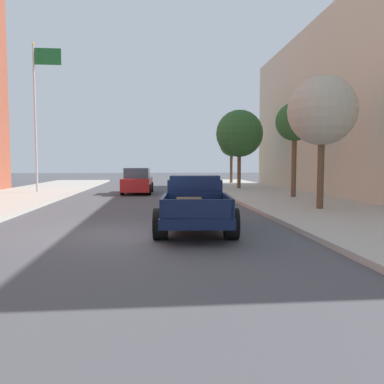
{
  "coord_description": "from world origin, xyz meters",
  "views": [
    {
      "loc": [
        0.58,
        -10.46,
        1.93
      ],
      "look_at": [
        1.74,
        1.98,
        1.0
      ],
      "focal_mm": 35.87,
      "sensor_mm": 36.0,
      "label": 1
    }
  ],
  "objects_px": {
    "street_tree_second": "(295,123)",
    "street_tree_third": "(239,134)",
    "car_background_red": "(138,182)",
    "hotrod_truck_navy": "(195,203)",
    "street_tree_nearest": "(322,111)",
    "flagpole": "(38,101)",
    "street_tree_farthest": "(231,145)"
  },
  "relations": [
    {
      "from": "flagpole",
      "to": "street_tree_farthest",
      "type": "relative_size",
      "value": 1.98
    },
    {
      "from": "street_tree_nearest",
      "to": "street_tree_farthest",
      "type": "xyz_separation_m",
      "value": [
        0.47,
        20.47,
        -0.32
      ]
    },
    {
      "from": "hotrod_truck_navy",
      "to": "flagpole",
      "type": "xyz_separation_m",
      "value": [
        -8.35,
        13.63,
        5.02
      ]
    },
    {
      "from": "car_background_red",
      "to": "street_tree_third",
      "type": "height_order",
      "value": "street_tree_third"
    },
    {
      "from": "hotrod_truck_navy",
      "to": "car_background_red",
      "type": "distance_m",
      "value": 13.89
    },
    {
      "from": "street_tree_nearest",
      "to": "street_tree_third",
      "type": "relative_size",
      "value": 0.92
    },
    {
      "from": "car_background_red",
      "to": "flagpole",
      "type": "bearing_deg",
      "value": -179.43
    },
    {
      "from": "flagpole",
      "to": "street_tree_third",
      "type": "bearing_deg",
      "value": 11.12
    },
    {
      "from": "street_tree_third",
      "to": "street_tree_second",
      "type": "bearing_deg",
      "value": -80.18
    },
    {
      "from": "street_tree_third",
      "to": "street_tree_farthest",
      "type": "height_order",
      "value": "street_tree_third"
    },
    {
      "from": "hotrod_truck_navy",
      "to": "street_tree_second",
      "type": "relative_size",
      "value": 1.01
    },
    {
      "from": "street_tree_nearest",
      "to": "hotrod_truck_navy",
      "type": "bearing_deg",
      "value": -147.49
    },
    {
      "from": "street_tree_third",
      "to": "street_tree_nearest",
      "type": "bearing_deg",
      "value": -87.93
    },
    {
      "from": "street_tree_second",
      "to": "street_tree_third",
      "type": "bearing_deg",
      "value": 99.82
    },
    {
      "from": "car_background_red",
      "to": "street_tree_third",
      "type": "distance_m",
      "value": 8.33
    },
    {
      "from": "flagpole",
      "to": "street_tree_nearest",
      "type": "distance_m",
      "value": 17.18
    },
    {
      "from": "hotrod_truck_navy",
      "to": "street_tree_farthest",
      "type": "bearing_deg",
      "value": 76.31
    },
    {
      "from": "hotrod_truck_navy",
      "to": "street_tree_nearest",
      "type": "relative_size",
      "value": 0.97
    },
    {
      "from": "street_tree_nearest",
      "to": "flagpole",
      "type": "bearing_deg",
      "value": 143.22
    },
    {
      "from": "hotrod_truck_navy",
      "to": "street_tree_nearest",
      "type": "height_order",
      "value": "street_tree_nearest"
    },
    {
      "from": "flagpole",
      "to": "street_tree_third",
      "type": "xyz_separation_m",
      "value": [
        13.22,
        2.6,
        -1.69
      ]
    },
    {
      "from": "street_tree_third",
      "to": "street_tree_farthest",
      "type": "distance_m",
      "value": 7.71
    },
    {
      "from": "hotrod_truck_navy",
      "to": "street_tree_farthest",
      "type": "relative_size",
      "value": 1.09
    },
    {
      "from": "hotrod_truck_navy",
      "to": "street_tree_nearest",
      "type": "xyz_separation_m",
      "value": [
        5.34,
        3.4,
        3.21
      ]
    },
    {
      "from": "flagpole",
      "to": "street_tree_nearest",
      "type": "height_order",
      "value": "flagpole"
    },
    {
      "from": "street_tree_second",
      "to": "street_tree_farthest",
      "type": "relative_size",
      "value": 1.08
    },
    {
      "from": "hotrod_truck_navy",
      "to": "street_tree_third",
      "type": "relative_size",
      "value": 0.89
    },
    {
      "from": "flagpole",
      "to": "street_tree_third",
      "type": "height_order",
      "value": "flagpole"
    },
    {
      "from": "car_background_red",
      "to": "street_tree_third",
      "type": "relative_size",
      "value": 0.77
    },
    {
      "from": "street_tree_third",
      "to": "hotrod_truck_navy",
      "type": "bearing_deg",
      "value": -106.72
    },
    {
      "from": "car_background_red",
      "to": "flagpole",
      "type": "distance_m",
      "value": 7.83
    },
    {
      "from": "street_tree_nearest",
      "to": "street_tree_second",
      "type": "distance_m",
      "value": 5.34
    }
  ]
}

